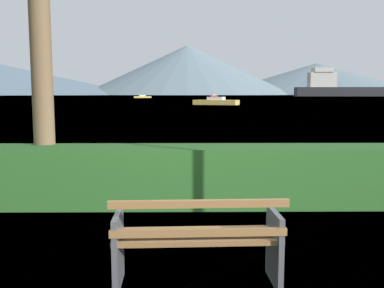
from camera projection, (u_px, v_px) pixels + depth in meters
name	position (u px, v px, depth m)	size (l,w,h in m)	color
ground_plane	(197.00, 283.00, 3.97)	(1400.00, 1400.00, 0.00)	olive
water_surface	(187.00, 96.00, 309.40)	(620.00, 620.00, 0.00)	#7A99A8
park_bench	(197.00, 241.00, 3.86)	(1.54, 0.62, 0.87)	olive
hedge_row	(193.00, 176.00, 6.73)	(13.48, 0.89, 0.93)	#285B23
cargo_ship_large	(357.00, 88.00, 251.67)	(84.89, 16.70, 16.74)	#232328
fishing_boat_near	(216.00, 102.00, 65.57)	(7.23, 4.93, 1.22)	gold
sailboat_mid	(214.00, 96.00, 230.98)	(4.33, 2.30, 1.23)	#B2332D
tender_far	(142.00, 97.00, 164.44)	(6.96, 3.69, 1.16)	gold
distant_hills	(105.00, 75.00, 542.54)	(819.56, 435.27, 61.26)	slate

